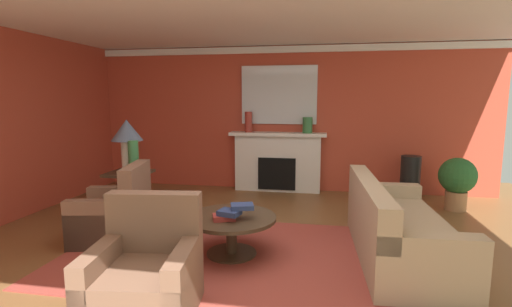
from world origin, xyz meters
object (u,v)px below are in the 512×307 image
(vase_mantel_right, at_px, (308,125))
(vase_tall_corner, at_px, (410,178))
(potted_plant, at_px, (457,179))
(coffee_table, at_px, (231,226))
(vase_on_side_table, at_px, (134,157))
(side_table, at_px, (130,192))
(mantel_mirror, at_px, (279,95))
(armchair_near_window, at_px, (115,216))
(armchair_facing_fireplace, at_px, (146,279))
(vase_mantel_left, at_px, (248,122))
(fireplace, at_px, (278,163))
(table_lamp, at_px, (127,135))
(sofa, at_px, (396,232))

(vase_mantel_right, relative_size, vase_tall_corner, 0.37)
(vase_tall_corner, bearing_deg, potted_plant, -36.11)
(coffee_table, distance_m, vase_on_side_table, 1.92)
(side_table, height_order, vase_on_side_table, vase_on_side_table)
(mantel_mirror, distance_m, armchair_near_window, 3.73)
(coffee_table, xyz_separation_m, potted_plant, (3.06, 2.30, 0.16))
(potted_plant, bearing_deg, armchair_facing_fireplace, -133.97)
(vase_mantel_left, relative_size, potted_plant, 0.46)
(fireplace, height_order, vase_mantel_left, vase_mantel_left)
(vase_on_side_table, bearing_deg, vase_tall_corner, 24.90)
(mantel_mirror, relative_size, vase_tall_corner, 1.82)
(vase_mantel_right, bearing_deg, table_lamp, -140.50)
(fireplace, xyz_separation_m, vase_on_side_table, (-1.75, -2.19, 0.41))
(mantel_mirror, distance_m, sofa, 3.68)
(vase_tall_corner, bearing_deg, coffee_table, -131.91)
(vase_mantel_right, bearing_deg, potted_plant, -16.19)
(side_table, relative_size, vase_mantel_right, 2.41)
(sofa, xyz_separation_m, armchair_near_window, (-3.32, -0.07, 0.01))
(armchair_near_window, bearing_deg, sofa, 1.18)
(armchair_facing_fireplace, height_order, vase_on_side_table, vase_on_side_table)
(table_lamp, xyz_separation_m, potted_plant, (4.82, 1.33, -0.73))
(mantel_mirror, relative_size, side_table, 2.02)
(fireplace, distance_m, vase_mantel_right, 0.92)
(vase_mantel_right, distance_m, vase_mantel_left, 1.10)
(mantel_mirror, distance_m, vase_mantel_right, 0.79)
(potted_plant, bearing_deg, coffee_table, -143.02)
(armchair_facing_fireplace, height_order, coffee_table, armchair_facing_fireplace)
(side_table, bearing_deg, vase_on_side_table, -38.66)
(armchair_near_window, xyz_separation_m, vase_tall_corner, (3.99, 2.56, 0.08))
(fireplace, distance_m, vase_on_side_table, 2.83)
(coffee_table, distance_m, potted_plant, 3.83)
(sofa, xyz_separation_m, vase_mantel_right, (-1.10, 2.75, 0.96))
(fireplace, distance_m, side_table, 2.81)
(mantel_mirror, height_order, side_table, mantel_mirror)
(fireplace, xyz_separation_m, mantel_mirror, (0.00, 0.12, 1.28))
(side_table, height_order, vase_mantel_left, vase_mantel_left)
(mantel_mirror, xyz_separation_m, side_table, (-1.90, -2.19, -1.41))
(side_table, distance_m, vase_tall_corner, 4.57)
(vase_tall_corner, bearing_deg, mantel_mirror, 169.73)
(armchair_near_window, relative_size, vase_mantel_right, 3.27)
(armchair_facing_fireplace, distance_m, side_table, 2.63)
(side_table, distance_m, potted_plant, 5.00)
(armchair_facing_fireplace, relative_size, side_table, 1.36)
(fireplace, height_order, side_table, fireplace)
(potted_plant, bearing_deg, side_table, -164.56)
(side_table, distance_m, vase_mantel_left, 2.59)
(fireplace, xyz_separation_m, vase_mantel_left, (-0.55, -0.05, 0.78))
(sofa, distance_m, vase_mantel_left, 3.66)
(mantel_mirror, xyz_separation_m, vase_mantel_left, (-0.55, -0.17, -0.50))
(vase_mantel_right, relative_size, potted_plant, 0.35)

